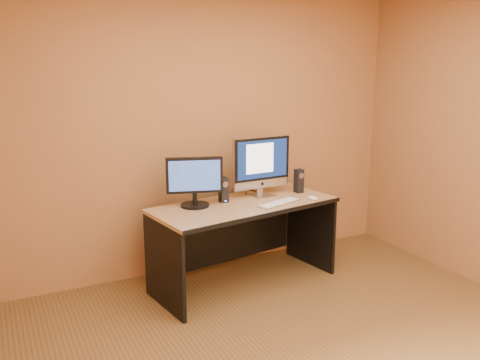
% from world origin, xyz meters
% --- Properties ---
extents(walls, '(4.00, 4.00, 2.60)m').
position_xyz_m(walls, '(0.00, 0.00, 1.30)').
color(walls, '#9C633F').
rests_on(walls, ground).
extents(desk, '(1.72, 0.95, 0.75)m').
position_xyz_m(desk, '(0.10, 1.43, 0.38)').
color(desk, tan).
rests_on(desk, ground).
extents(imac, '(0.59, 0.24, 0.56)m').
position_xyz_m(imac, '(0.36, 1.57, 1.03)').
color(imac, '#AFAFB3').
rests_on(imac, desk).
extents(second_monitor, '(0.54, 0.38, 0.43)m').
position_xyz_m(second_monitor, '(-0.32, 1.53, 0.97)').
color(second_monitor, black).
rests_on(second_monitor, desk).
extents(speaker_left, '(0.07, 0.08, 0.22)m').
position_xyz_m(speaker_left, '(-0.04, 1.55, 0.87)').
color(speaker_left, black).
rests_on(speaker_left, desk).
extents(speaker_right, '(0.07, 0.08, 0.22)m').
position_xyz_m(speaker_right, '(0.73, 1.54, 0.87)').
color(speaker_right, black).
rests_on(speaker_right, desk).
extents(keyboard, '(0.45, 0.25, 0.02)m').
position_xyz_m(keyboard, '(0.36, 1.27, 0.76)').
color(keyboard, silver).
rests_on(keyboard, desk).
extents(mouse, '(0.08, 0.11, 0.04)m').
position_xyz_m(mouse, '(0.70, 1.25, 0.77)').
color(mouse, white).
rests_on(mouse, desk).
extents(cable_a, '(0.08, 0.22, 0.01)m').
position_xyz_m(cable_a, '(0.38, 1.73, 0.76)').
color(cable_a, black).
rests_on(cable_a, desk).
extents(cable_b, '(0.08, 0.17, 0.01)m').
position_xyz_m(cable_b, '(0.28, 1.74, 0.76)').
color(cable_b, black).
rests_on(cable_b, desk).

